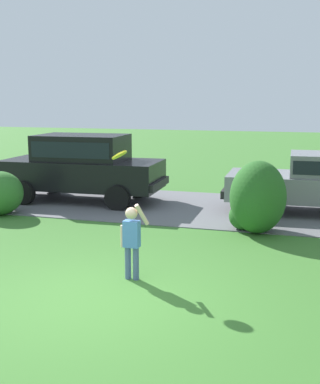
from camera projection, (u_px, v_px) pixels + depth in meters
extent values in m
plane|color=#3D752D|center=(95.00, 300.00, 7.49)|extent=(80.00, 80.00, 0.00)
cube|color=slate|center=(195.00, 207.00, 13.78)|extent=(28.00, 4.40, 0.02)
ellipsoid|color=#33702B|center=(0.00, 193.00, 12.90)|extent=(1.16, 1.21, 1.11)
ellipsoid|color=#286023|center=(258.00, 197.00, 11.11)|extent=(1.23, 1.47, 1.60)
ellipsoid|color=#286023|center=(244.00, 216.00, 11.42)|extent=(0.70, 0.70, 0.63)
cube|color=gray|center=(310.00, 187.00, 13.04)|extent=(4.26, 1.98, 0.64)
cylinder|color=black|center=(256.00, 206.00, 12.54)|extent=(0.61, 0.24, 0.60)
cylinder|color=black|center=(261.00, 193.00, 14.33)|extent=(0.61, 0.24, 0.60)
cube|color=black|center=(227.00, 190.00, 13.61)|extent=(0.18, 1.75, 0.20)
cube|color=black|center=(82.00, 174.00, 14.54)|extent=(4.56, 1.99, 0.80)
cube|color=black|center=(82.00, 147.00, 14.40)|extent=(2.53, 1.70, 0.72)
cube|color=black|center=(82.00, 147.00, 14.40)|extent=(2.33, 1.71, 0.43)
cylinder|color=black|center=(23.00, 193.00, 14.08)|extent=(0.69, 0.24, 0.68)
cylinder|color=black|center=(54.00, 182.00, 15.87)|extent=(0.69, 0.24, 0.68)
cylinder|color=black|center=(118.00, 198.00, 13.38)|extent=(0.69, 0.24, 0.68)
cylinder|color=black|center=(139.00, 186.00, 15.17)|extent=(0.69, 0.24, 0.68)
cube|color=black|center=(12.00, 178.00, 15.15)|extent=(0.18, 1.75, 0.20)
cube|color=black|center=(159.00, 184.00, 14.00)|extent=(0.18, 1.75, 0.20)
cylinder|color=#4C608C|center=(128.00, 263.00, 8.32)|extent=(0.10, 0.10, 0.55)
cylinder|color=#4C608C|center=(136.00, 263.00, 8.28)|extent=(0.10, 0.10, 0.55)
cube|color=#4C7FCC|center=(132.00, 234.00, 8.21)|extent=(0.26, 0.17, 0.44)
sphere|color=beige|center=(131.00, 213.00, 8.15)|extent=(0.20, 0.20, 0.20)
cylinder|color=beige|center=(142.00, 215.00, 8.15)|extent=(0.20, 0.23, 0.39)
cylinder|color=beige|center=(123.00, 236.00, 8.27)|extent=(0.07, 0.07, 0.36)
cylinder|color=yellow|center=(119.00, 155.00, 8.47)|extent=(0.26, 0.28, 0.18)
cylinder|color=#1EB7B2|center=(119.00, 155.00, 8.47)|extent=(0.15, 0.16, 0.11)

